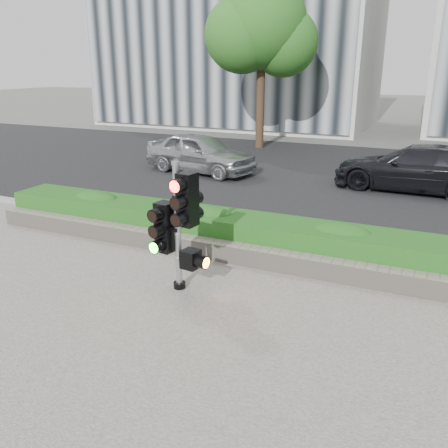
# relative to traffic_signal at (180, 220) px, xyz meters

# --- Properties ---
(ground) EXTENTS (120.00, 120.00, 0.00)m
(ground) POSITION_rel_traffic_signal_xyz_m (0.68, -0.53, -1.20)
(ground) COLOR #51514C
(ground) RESTS_ON ground
(sidewalk) EXTENTS (16.00, 11.00, 0.03)m
(sidewalk) POSITION_rel_traffic_signal_xyz_m (0.68, -3.03, -1.18)
(sidewalk) COLOR #9E9389
(sidewalk) RESTS_ON ground
(road) EXTENTS (60.00, 13.00, 0.02)m
(road) POSITION_rel_traffic_signal_xyz_m (0.68, 9.47, -1.19)
(road) COLOR black
(road) RESTS_ON ground
(curb) EXTENTS (60.00, 0.25, 0.12)m
(curb) POSITION_rel_traffic_signal_xyz_m (0.68, 2.62, -1.14)
(curb) COLOR gray
(curb) RESTS_ON ground
(stone_wall) EXTENTS (12.00, 0.32, 0.34)m
(stone_wall) POSITION_rel_traffic_signal_xyz_m (0.68, 1.37, -1.00)
(stone_wall) COLOR gray
(stone_wall) RESTS_ON sidewalk
(hedge) EXTENTS (12.00, 1.00, 0.68)m
(hedge) POSITION_rel_traffic_signal_xyz_m (0.68, 2.02, -0.83)
(hedge) COLOR #378B2B
(hedge) RESTS_ON sidewalk
(tree_left) EXTENTS (4.61, 4.03, 7.34)m
(tree_left) POSITION_rel_traffic_signal_xyz_m (-3.84, 14.03, 3.85)
(tree_left) COLOR black
(tree_left) RESTS_ON ground
(traffic_signal) EXTENTS (0.76, 0.59, 2.12)m
(traffic_signal) POSITION_rel_traffic_signal_xyz_m (0.00, 0.00, 0.00)
(traffic_signal) COLOR black
(traffic_signal) RESTS_ON sidewalk
(car_silver) EXTENTS (4.19, 2.28, 1.35)m
(car_silver) POSITION_rel_traffic_signal_xyz_m (-3.82, 8.15, -0.50)
(car_silver) COLOR #A4A6AB
(car_silver) RESTS_ON road
(car_dark) EXTENTS (4.74, 2.14, 1.35)m
(car_dark) POSITION_rel_traffic_signal_xyz_m (3.07, 8.51, -0.51)
(car_dark) COLOR black
(car_dark) RESTS_ON road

